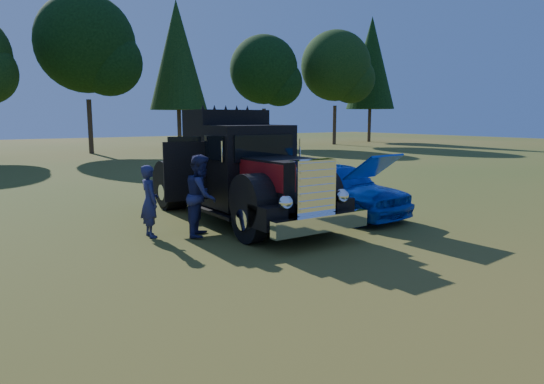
{
  "coord_description": "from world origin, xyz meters",
  "views": [
    {
      "loc": [
        -5.36,
        -9.13,
        2.81
      ],
      "look_at": [
        1.26,
        0.72,
        0.97
      ],
      "focal_mm": 32.0,
      "sensor_mm": 36.0,
      "label": 1
    }
  ],
  "objects": [
    {
      "name": "ground",
      "position": [
        0.0,
        0.0,
        0.0
      ],
      "size": [
        120.0,
        120.0,
        0.0
      ],
      "primitive_type": "plane",
      "color": "#2C4D16",
      "rests_on": "ground"
    },
    {
      "name": "spectator_near",
      "position": [
        -1.51,
        1.76,
        0.85
      ],
      "size": [
        0.43,
        0.63,
        1.7
      ],
      "primitive_type": "imported",
      "rotation": [
        0.0,
        0.0,
        1.54
      ],
      "color": "#1B223F",
      "rests_on": "ground"
    },
    {
      "name": "spectator_far",
      "position": [
        -0.44,
        1.19,
        0.97
      ],
      "size": [
        1.15,
        1.19,
        1.94
      ],
      "primitive_type": "imported",
      "rotation": [
        0.0,
        0.0,
        0.94
      ],
      "color": "#21354F",
      "rests_on": "ground"
    },
    {
      "name": "hotrod_coupe",
      "position": [
        3.83,
        1.3,
        0.79
      ],
      "size": [
        2.37,
        4.77,
        1.89
      ],
      "color": "#1007AC",
      "rests_on": "ground"
    },
    {
      "name": "diamond_t_truck",
      "position": [
        1.16,
        2.02,
        1.28
      ],
      "size": [
        3.37,
        7.16,
        3.0
      ],
      "color": "black",
      "rests_on": "ground"
    }
  ]
}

